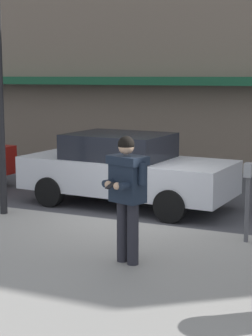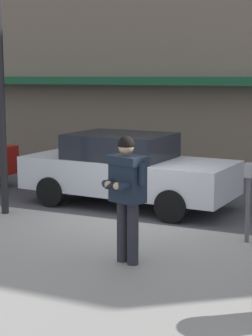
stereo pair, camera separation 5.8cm
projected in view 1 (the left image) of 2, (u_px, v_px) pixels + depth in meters
ground_plane at (129, 225)px, 10.43m from camera, size 80.00×80.00×0.00m
sidewalk at (110, 280)px, 7.45m from camera, size 32.00×5.30×0.14m
curb_paint_line at (181, 231)px, 10.07m from camera, size 28.00×0.12×0.01m
parked_sedan_mid at (125, 169)px, 11.94m from camera, size 4.61×2.16×1.54m
man_texting_on_phone at (127, 186)px, 7.75m from camera, size 0.62×0.65×1.81m
parking_meter at (248, 191)px, 8.80m from camera, size 0.12×0.18×1.27m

